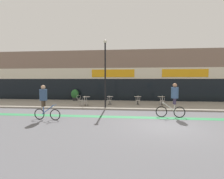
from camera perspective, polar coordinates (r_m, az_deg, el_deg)
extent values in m
plane|color=#5B5B60|center=(9.68, 17.04, -11.38)|extent=(120.00, 120.00, 0.00)
cube|color=gray|center=(16.72, 12.43, -4.96)|extent=(40.00, 5.50, 0.12)
cube|color=#7F6656|center=(21.29, 11.17, 4.32)|extent=(40.00, 4.00, 5.70)
cube|color=black|center=(19.35, 11.61, -0.10)|extent=(38.80, 0.10, 2.40)
cube|color=beige|center=(19.35, 11.67, 5.23)|extent=(39.20, 0.14, 1.20)
cube|color=orange|center=(19.31, 0.28, 5.30)|extent=(4.72, 0.08, 0.84)
cube|color=orange|center=(20.00, 22.68, 4.98)|extent=(4.72, 0.08, 0.84)
cube|color=#2D844C|center=(11.56, 15.22, -8.94)|extent=(36.00, 0.70, 0.01)
cylinder|color=black|center=(16.04, -8.36, -5.01)|extent=(0.39, 0.39, 0.02)
cylinder|color=black|center=(15.99, -8.37, -3.73)|extent=(0.07, 0.07, 0.74)
cylinder|color=#ADA8A3|center=(15.95, -8.38, -2.36)|extent=(0.70, 0.70, 0.02)
cylinder|color=black|center=(16.36, -0.67, -4.81)|extent=(0.35, 0.35, 0.02)
cylinder|color=black|center=(16.32, -0.67, -3.62)|extent=(0.07, 0.07, 0.71)
cylinder|color=#ADA8A3|center=(16.28, -0.67, -2.34)|extent=(0.63, 0.63, 0.02)
cylinder|color=black|center=(16.62, 8.36, -4.72)|extent=(0.37, 0.37, 0.02)
cylinder|color=black|center=(16.57, 8.37, -3.56)|extent=(0.07, 0.07, 0.70)
cylinder|color=#ADA8A3|center=(16.53, 8.38, -2.31)|extent=(0.66, 0.66, 0.02)
cylinder|color=black|center=(16.67, 15.73, -4.78)|extent=(0.35, 0.35, 0.02)
cylinder|color=black|center=(16.62, 15.75, -3.57)|extent=(0.07, 0.07, 0.74)
cylinder|color=#ADA8A3|center=(16.58, 15.77, -2.26)|extent=(0.63, 0.63, 0.02)
cylinder|color=#B7B2AD|center=(15.46, -8.89, -3.74)|extent=(0.46, 0.46, 0.03)
cylinder|color=#B7B2AD|center=(15.64, -9.34, -4.50)|extent=(0.03, 0.03, 0.42)
cylinder|color=#B7B2AD|center=(15.61, -8.32, -4.50)|extent=(0.03, 0.03, 0.42)
cylinder|color=#B7B2AD|center=(15.36, -9.47, -4.63)|extent=(0.03, 0.03, 0.42)
cylinder|color=#B7B2AD|center=(15.33, -8.43, -4.64)|extent=(0.03, 0.03, 0.42)
torus|color=#B7B2AD|center=(15.26, -8.98, -2.84)|extent=(0.09, 0.41, 0.41)
cylinder|color=#B7B2AD|center=(15.29, -9.61, -3.34)|extent=(0.03, 0.03, 0.23)
cylinder|color=#B7B2AD|center=(15.25, -8.33, -3.35)|extent=(0.03, 0.03, 0.23)
cylinder|color=#B7B2AD|center=(16.13, -10.27, -3.46)|extent=(0.42, 0.42, 0.03)
cylinder|color=#B7B2AD|center=(16.24, -9.63, -4.21)|extent=(0.03, 0.03, 0.42)
cylinder|color=#B7B2AD|center=(15.98, -9.95, -4.34)|extent=(0.03, 0.03, 0.42)
cylinder|color=#B7B2AD|center=(16.34, -10.56, -4.18)|extent=(0.03, 0.03, 0.42)
cylinder|color=#B7B2AD|center=(16.08, -10.90, -4.30)|extent=(0.03, 0.03, 0.42)
torus|color=#B7B2AD|center=(16.16, -10.85, -2.52)|extent=(0.41, 0.05, 0.41)
cylinder|color=#B7B2AD|center=(16.33, -10.64, -2.93)|extent=(0.03, 0.03, 0.23)
cylinder|color=#B7B2AD|center=(16.01, -11.05, -3.06)|extent=(0.03, 0.03, 0.23)
cylinder|color=#B7B2AD|center=(15.77, -0.91, -3.57)|extent=(0.43, 0.43, 0.03)
cylinder|color=#B7B2AD|center=(15.94, -1.40, -4.31)|extent=(0.03, 0.03, 0.42)
cylinder|color=#B7B2AD|center=(15.93, -0.39, -4.31)|extent=(0.03, 0.03, 0.42)
cylinder|color=#B7B2AD|center=(15.66, -1.45, -4.44)|extent=(0.03, 0.03, 0.42)
cylinder|color=#B7B2AD|center=(15.65, -0.42, -4.45)|extent=(0.03, 0.03, 0.42)
torus|color=#B7B2AD|center=(15.57, -0.94, -2.68)|extent=(0.06, 0.41, 0.41)
cylinder|color=#B7B2AD|center=(15.59, -1.57, -3.17)|extent=(0.03, 0.03, 0.23)
cylinder|color=#B7B2AD|center=(15.58, -0.31, -3.18)|extent=(0.03, 0.03, 0.23)
cylinder|color=#B7B2AD|center=(16.02, 8.44, -3.49)|extent=(0.40, 0.40, 0.03)
cylinder|color=#B7B2AD|center=(16.18, 7.92, -4.22)|extent=(0.03, 0.03, 0.42)
cylinder|color=#B7B2AD|center=(16.19, 8.92, -4.23)|extent=(0.03, 0.03, 0.42)
cylinder|color=#B7B2AD|center=(15.90, 7.94, -4.36)|extent=(0.03, 0.03, 0.42)
cylinder|color=#B7B2AD|center=(15.91, 8.96, -4.36)|extent=(0.03, 0.03, 0.42)
torus|color=#B7B2AD|center=(15.82, 8.47, -2.62)|extent=(0.03, 0.41, 0.41)
cylinder|color=#B7B2AD|center=(15.83, 7.84, -3.10)|extent=(0.03, 0.03, 0.23)
cylinder|color=#B7B2AD|center=(15.84, 9.08, -3.11)|extent=(0.03, 0.03, 0.23)
cylinder|color=#B7B2AD|center=(16.08, 16.07, -3.56)|extent=(0.42, 0.42, 0.03)
cylinder|color=#B7B2AD|center=(16.23, 15.51, -4.29)|extent=(0.03, 0.03, 0.42)
cylinder|color=#B7B2AD|center=(16.26, 16.50, -4.29)|extent=(0.03, 0.03, 0.42)
cylinder|color=#B7B2AD|center=(15.95, 15.61, -4.42)|extent=(0.03, 0.03, 0.42)
cylinder|color=#B7B2AD|center=(15.98, 16.61, -4.42)|extent=(0.03, 0.03, 0.42)
torus|color=#B7B2AD|center=(15.88, 16.15, -2.69)|extent=(0.05, 0.41, 0.41)
cylinder|color=#B7B2AD|center=(15.88, 15.52, -3.17)|extent=(0.03, 0.03, 0.23)
cylinder|color=#B7B2AD|center=(15.91, 16.75, -3.18)|extent=(0.03, 0.03, 0.23)
cylinder|color=#232326|center=(19.79, -12.00, -3.00)|extent=(0.53, 0.53, 0.35)
ellipsoid|color=#28662D|center=(19.74, -12.01, -1.45)|extent=(0.85, 0.85, 1.02)
cylinder|color=black|center=(14.31, -2.23, 4.64)|extent=(0.12, 0.12, 5.31)
sphere|color=beige|center=(14.64, -2.25, 15.39)|extent=(0.26, 0.26, 0.26)
torus|color=black|center=(11.77, 15.83, -6.99)|extent=(0.72, 0.09, 0.72)
torus|color=black|center=(11.95, 21.16, -6.92)|extent=(0.72, 0.09, 0.72)
cylinder|color=silver|center=(11.79, 18.27, -5.51)|extent=(0.86, 0.08, 0.64)
cylinder|color=silver|center=(11.85, 19.71, -5.75)|extent=(0.04, 0.04, 0.50)
cylinder|color=silver|center=(11.68, 16.14, -4.04)|extent=(0.05, 0.48, 0.03)
cylinder|color=#382D47|center=(11.70, 19.83, -3.68)|extent=(0.16, 0.16, 0.38)
cylinder|color=#382D47|center=(11.87, 19.67, -3.58)|extent=(0.16, 0.16, 0.38)
cylinder|color=#334C70|center=(11.74, 19.80, -1.01)|extent=(0.47, 0.47, 0.70)
sphere|color=#9E7051|center=(11.71, 19.84, 1.32)|extent=(0.26, 0.26, 0.26)
torus|color=black|center=(11.02, -18.08, -7.84)|extent=(0.67, 0.11, 0.67)
torus|color=black|center=(11.56, -22.62, -7.42)|extent=(0.67, 0.11, 0.67)
cylinder|color=#23519E|center=(11.20, -20.20, -6.22)|extent=(0.81, 0.11, 0.60)
cylinder|color=#23519E|center=(11.36, -21.42, -6.37)|extent=(0.04, 0.04, 0.47)
cylinder|color=#23519E|center=(10.95, -18.37, -4.89)|extent=(0.07, 0.48, 0.03)
cylinder|color=#4C3D2D|center=(11.37, -21.23, -4.22)|extent=(0.16, 0.16, 0.37)
cylinder|color=#4C3D2D|center=(11.23, -21.69, -4.32)|extent=(0.16, 0.16, 0.37)
cylinder|color=#334C70|center=(11.24, -21.51, -1.64)|extent=(0.47, 0.47, 0.67)
sphere|color=tan|center=(11.22, -21.56, 0.72)|extent=(0.25, 0.25, 0.25)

